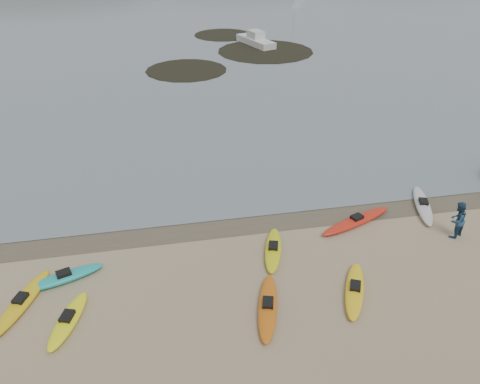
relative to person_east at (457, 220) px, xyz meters
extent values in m
plane|color=tan|center=(-9.30, 3.24, -0.89)|extent=(600.00, 600.00, 0.00)
plane|color=brown|center=(-9.30, 2.94, -0.89)|extent=(60.00, 60.00, 0.00)
ellipsoid|color=yellow|center=(-8.39, 0.36, -0.72)|extent=(1.60, 3.23, 0.34)
ellipsoid|color=#FFFC15|center=(-16.63, -2.23, -0.72)|extent=(1.57, 2.98, 0.34)
ellipsoid|color=silver|center=(-0.14, 2.44, -0.72)|extent=(1.90, 3.75, 0.34)
ellipsoid|color=red|center=(-3.96, 1.77, -0.72)|extent=(4.22, 2.27, 0.34)
ellipsoid|color=yellow|center=(-5.92, -2.69, -0.72)|extent=(2.07, 3.33, 0.34)
ellipsoid|color=yellow|center=(-18.46, -0.95, -0.72)|extent=(2.00, 3.77, 0.34)
ellipsoid|color=#1BA7A3|center=(-17.06, 0.21, -0.72)|extent=(3.19, 1.72, 0.34)
ellipsoid|color=#D16412|center=(-9.44, -2.93, -0.72)|extent=(1.66, 3.62, 0.34)
imported|color=navy|center=(0.00, 0.00, 0.00)|extent=(1.07, 0.98, 1.78)
cylinder|color=black|center=(-9.57, 28.57, -0.86)|extent=(7.63, 7.63, 0.04)
cylinder|color=black|center=(-0.61, 34.01, -0.86)|extent=(10.21, 10.21, 0.04)
cylinder|color=black|center=(-3.81, 42.57, -0.86)|extent=(7.02, 7.02, 0.04)
cube|color=silver|center=(-1.02, 36.97, -0.48)|extent=(3.48, 6.14, 0.83)
ellipsoid|color=#384235|center=(-54.30, 198.24, -18.89)|extent=(220.00, 120.00, 80.00)
camera|label=1|loc=(-12.85, -15.19, 11.82)|focal=35.00mm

